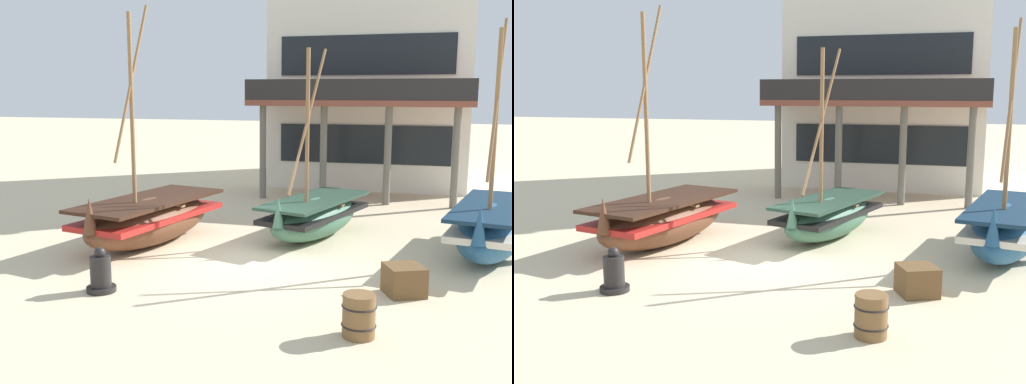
% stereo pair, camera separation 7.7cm
% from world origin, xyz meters
% --- Properties ---
extents(ground_plane, '(120.00, 120.00, 0.00)m').
position_xyz_m(ground_plane, '(0.00, 0.00, 0.00)').
color(ground_plane, beige).
extents(fishing_boat_near_left, '(2.59, 4.62, 5.84)m').
position_xyz_m(fishing_boat_near_left, '(-2.70, 0.65, 0.65)').
color(fishing_boat_near_left, brown).
rests_on(fishing_boat_near_left, ground).
extents(fishing_boat_centre_large, '(2.33, 4.59, 5.44)m').
position_xyz_m(fishing_boat_centre_large, '(5.45, 1.95, 0.67)').
color(fishing_boat_centre_large, '#23517A').
rests_on(fishing_boat_centre_large, ground).
extents(fishing_boat_far_right, '(2.49, 4.11, 4.89)m').
position_xyz_m(fishing_boat_far_right, '(1.17, 2.48, 0.58)').
color(fishing_boat_far_right, '#427056').
rests_on(fishing_boat_far_right, ground).
extents(capstan_winch, '(0.57, 0.57, 0.88)m').
position_xyz_m(capstan_winch, '(-1.95, -2.92, 0.35)').
color(capstan_winch, black).
rests_on(capstan_winch, ground).
extents(wooden_barrel, '(0.56, 0.56, 0.70)m').
position_xyz_m(wooden_barrel, '(3.07, -3.66, 0.35)').
color(wooden_barrel, brown).
rests_on(wooden_barrel, ground).
extents(cargo_crate, '(0.91, 0.91, 0.57)m').
position_xyz_m(cargo_crate, '(3.66, -1.43, 0.28)').
color(cargo_crate, brown).
rests_on(cargo_crate, ground).
extents(harbor_building_main, '(7.91, 9.86, 10.20)m').
position_xyz_m(harbor_building_main, '(1.52, 13.46, 5.09)').
color(harbor_building_main, silver).
rests_on(harbor_building_main, ground).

